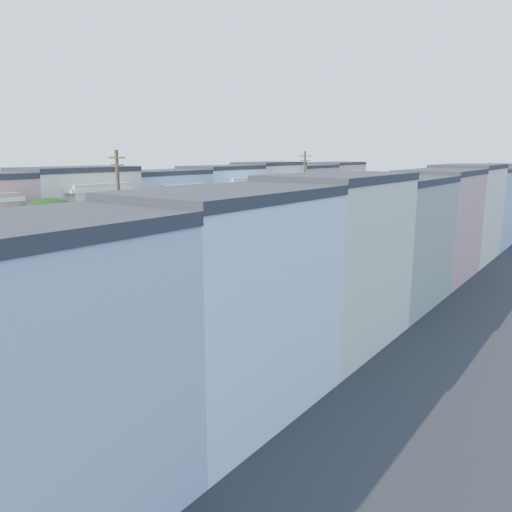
{
  "coord_description": "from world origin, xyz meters",
  "views": [
    {
      "loc": [
        22.6,
        -21.12,
        9.91
      ],
      "look_at": [
        0.69,
        9.06,
        2.2
      ],
      "focal_mm": 35.0,
      "sensor_mm": 36.0,
      "label": 1
    }
  ],
  "objects_px": {
    "tree_d": "(260,203)",
    "tree_e": "(319,198)",
    "utility_pole_far": "(304,196)",
    "parked_left_d": "(238,257)",
    "fedex_truck": "(260,270)",
    "lead_sedan": "(306,266)",
    "tree_c": "(147,222)",
    "parked_right_c": "(365,258)",
    "parked_right_b": "(204,324)",
    "tree_b": "(51,235)",
    "parked_right_d": "(397,245)",
    "parked_left_c": "(125,285)",
    "parked_right_a": "(127,354)",
    "tree_far_r": "(424,215)",
    "utility_pole_near": "(120,220)",
    "motorcycle": "(11,414)"
  },
  "relations": [
    {
      "from": "tree_d",
      "to": "tree_e",
      "type": "height_order",
      "value": "tree_d"
    },
    {
      "from": "utility_pole_far",
      "to": "parked_left_d",
      "type": "height_order",
      "value": "utility_pole_far"
    },
    {
      "from": "fedex_truck",
      "to": "lead_sedan",
      "type": "relative_size",
      "value": 1.51
    },
    {
      "from": "tree_d",
      "to": "fedex_truck",
      "type": "distance_m",
      "value": 15.32
    },
    {
      "from": "tree_c",
      "to": "parked_right_c",
      "type": "height_order",
      "value": "tree_c"
    },
    {
      "from": "parked_left_d",
      "to": "parked_right_b",
      "type": "height_order",
      "value": "parked_right_b"
    },
    {
      "from": "tree_c",
      "to": "parked_left_d",
      "type": "bearing_deg",
      "value": 81.49
    },
    {
      "from": "tree_b",
      "to": "parked_left_d",
      "type": "distance_m",
      "value": 17.94
    },
    {
      "from": "tree_e",
      "to": "parked_right_b",
      "type": "bearing_deg",
      "value": -71.31
    },
    {
      "from": "fedex_truck",
      "to": "tree_d",
      "type": "bearing_deg",
      "value": 120.69
    },
    {
      "from": "parked_right_c",
      "to": "parked_right_d",
      "type": "relative_size",
      "value": 0.94
    },
    {
      "from": "fedex_truck",
      "to": "parked_left_c",
      "type": "xyz_separation_m",
      "value": [
        -7.29,
        -6.15,
        -0.96
      ]
    },
    {
      "from": "tree_d",
      "to": "parked_left_d",
      "type": "distance_m",
      "value": 7.13
    },
    {
      "from": "utility_pole_far",
      "to": "parked_right_a",
      "type": "distance_m",
      "value": 37.0
    },
    {
      "from": "lead_sedan",
      "to": "parked_right_c",
      "type": "distance_m",
      "value": 6.21
    },
    {
      "from": "tree_b",
      "to": "parked_right_d",
      "type": "bearing_deg",
      "value": 70.32
    },
    {
      "from": "tree_far_r",
      "to": "parked_left_c",
      "type": "bearing_deg",
      "value": -112.5
    },
    {
      "from": "parked_right_d",
      "to": "parked_right_c",
      "type": "bearing_deg",
      "value": -91.32
    },
    {
      "from": "utility_pole_near",
      "to": "parked_left_d",
      "type": "height_order",
      "value": "utility_pole_near"
    },
    {
      "from": "tree_e",
      "to": "utility_pole_near",
      "type": "height_order",
      "value": "utility_pole_near"
    },
    {
      "from": "tree_far_r",
      "to": "parked_right_a",
      "type": "distance_m",
      "value": 36.64
    },
    {
      "from": "tree_e",
      "to": "parked_left_d",
      "type": "relative_size",
      "value": 1.79
    },
    {
      "from": "tree_d",
      "to": "tree_far_r",
      "type": "xyz_separation_m",
      "value": [
        13.2,
        10.16,
        -1.3
      ]
    },
    {
      "from": "utility_pole_far",
      "to": "parked_right_d",
      "type": "xyz_separation_m",
      "value": [
        11.2,
        -0.16,
        -4.48
      ]
    },
    {
      "from": "tree_e",
      "to": "lead_sedan",
      "type": "xyz_separation_m",
      "value": [
        8.38,
        -17.29,
        -4.02
      ]
    },
    {
      "from": "lead_sedan",
      "to": "parked_right_b",
      "type": "bearing_deg",
      "value": -80.72
    },
    {
      "from": "tree_b",
      "to": "utility_pole_far",
      "type": "bearing_deg",
      "value": 90.0
    },
    {
      "from": "utility_pole_near",
      "to": "tree_far_r",
      "type": "bearing_deg",
      "value": 64.35
    },
    {
      "from": "tree_c",
      "to": "lead_sedan",
      "type": "xyz_separation_m",
      "value": [
        8.38,
        9.7,
        -4.14
      ]
    },
    {
      "from": "tree_c",
      "to": "parked_right_d",
      "type": "height_order",
      "value": "tree_c"
    },
    {
      "from": "parked_left_d",
      "to": "motorcycle",
      "type": "height_order",
      "value": "parked_left_d"
    },
    {
      "from": "tree_far_r",
      "to": "utility_pole_near",
      "type": "height_order",
      "value": "utility_pole_near"
    },
    {
      "from": "parked_left_d",
      "to": "parked_right_b",
      "type": "xyz_separation_m",
      "value": [
        9.8,
        -15.5,
        0.02
      ]
    },
    {
      "from": "parked_right_c",
      "to": "parked_right_d",
      "type": "height_order",
      "value": "parked_right_c"
    },
    {
      "from": "tree_e",
      "to": "utility_pole_near",
      "type": "relative_size",
      "value": 0.7
    },
    {
      "from": "tree_c",
      "to": "parked_right_a",
      "type": "distance_m",
      "value": 16.57
    },
    {
      "from": "tree_b",
      "to": "parked_right_c",
      "type": "distance_m",
      "value": 26.12
    },
    {
      "from": "tree_b",
      "to": "tree_d",
      "type": "bearing_deg",
      "value": 90.0
    },
    {
      "from": "utility_pole_far",
      "to": "tree_e",
      "type": "bearing_deg",
      "value": 90.03
    },
    {
      "from": "parked_right_d",
      "to": "utility_pole_far",
      "type": "bearing_deg",
      "value": 177.84
    },
    {
      "from": "lead_sedan",
      "to": "parked_left_c",
      "type": "xyz_separation_m",
      "value": [
        -6.98,
        -13.23,
        0.12
      ]
    },
    {
      "from": "lead_sedan",
      "to": "parked_right_a",
      "type": "height_order",
      "value": "parked_right_a"
    },
    {
      "from": "lead_sedan",
      "to": "parked_right_d",
      "type": "bearing_deg",
      "value": 77.48
    },
    {
      "from": "utility_pole_far",
      "to": "parked_left_d",
      "type": "distance_m",
      "value": 14.87
    },
    {
      "from": "motorcycle",
      "to": "tree_d",
      "type": "bearing_deg",
      "value": 116.2
    },
    {
      "from": "tree_c",
      "to": "tree_d",
      "type": "distance_m",
      "value": 14.79
    },
    {
      "from": "tree_c",
      "to": "tree_d",
      "type": "height_order",
      "value": "tree_d"
    },
    {
      "from": "parked_right_d",
      "to": "fedex_truck",
      "type": "bearing_deg",
      "value": -98.23
    },
    {
      "from": "tree_far_r",
      "to": "parked_right_b",
      "type": "distance_m",
      "value": 31.3
    },
    {
      "from": "tree_b",
      "to": "tree_e",
      "type": "height_order",
      "value": "tree_b"
    }
  ]
}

